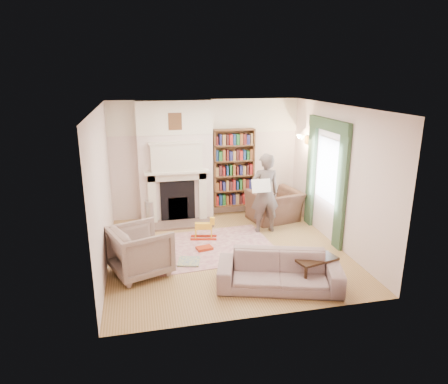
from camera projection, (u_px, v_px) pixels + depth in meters
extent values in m
plane|color=olive|center=(227.00, 251.00, 7.87)|extent=(4.50, 4.50, 0.00)
plane|color=white|center=(227.00, 107.00, 7.07)|extent=(4.50, 4.50, 0.00)
plane|color=silver|center=(206.00, 159.00, 9.57)|extent=(4.50, 0.00, 4.50)
plane|color=silver|center=(264.00, 226.00, 5.36)|extent=(4.50, 0.00, 4.50)
plane|color=silver|center=(102.00, 190.00, 7.00)|extent=(0.00, 4.50, 4.50)
plane|color=silver|center=(337.00, 177.00, 7.93)|extent=(0.00, 4.50, 4.50)
cube|color=silver|center=(176.00, 162.00, 9.25)|extent=(1.70, 0.35, 2.80)
cube|color=silver|center=(177.00, 172.00, 9.04)|extent=(1.47, 0.24, 0.05)
cube|color=black|center=(178.00, 201.00, 9.33)|extent=(0.80, 0.06, 0.96)
cube|color=silver|center=(177.00, 157.00, 8.96)|extent=(1.15, 0.18, 0.62)
cube|color=brown|center=(234.00, 168.00, 9.65)|extent=(1.00, 0.24, 1.85)
cube|color=silver|center=(327.00, 170.00, 8.29)|extent=(0.02, 0.90, 1.30)
cube|color=#31492F|center=(341.00, 190.00, 7.69)|extent=(0.07, 0.32, 2.40)
cube|color=#31492F|center=(311.00, 173.00, 9.01)|extent=(0.07, 0.32, 2.40)
cube|color=#31492F|center=(329.00, 125.00, 8.01)|extent=(0.09, 1.70, 0.24)
cube|color=beige|center=(213.00, 247.00, 8.06)|extent=(2.54, 2.03, 0.01)
imported|color=#462B25|center=(274.00, 206.00, 9.43)|extent=(1.31, 1.21, 0.73)
imported|color=#A59C88|center=(141.00, 251.00, 6.90)|extent=(1.20, 1.19, 0.86)
imported|color=gray|center=(279.00, 271.00, 6.47)|extent=(2.12, 1.32, 0.58)
imported|color=#564A45|center=(265.00, 193.00, 8.63)|extent=(0.65, 0.43, 1.76)
cube|color=white|center=(261.00, 186.00, 8.34)|extent=(0.41, 0.13, 0.28)
cylinder|color=#B5B7BE|center=(151.00, 212.00, 9.26)|extent=(0.30, 0.30, 0.55)
cube|color=#E7D151|center=(189.00, 262.00, 7.38)|extent=(0.48, 0.48, 0.03)
cube|color=#9F2C12|center=(204.00, 248.00, 7.92)|extent=(0.34, 0.27, 0.05)
cube|color=red|center=(246.00, 255.00, 7.68)|extent=(0.27, 0.22, 0.02)
cube|color=red|center=(257.00, 260.00, 7.45)|extent=(0.25, 0.19, 0.02)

